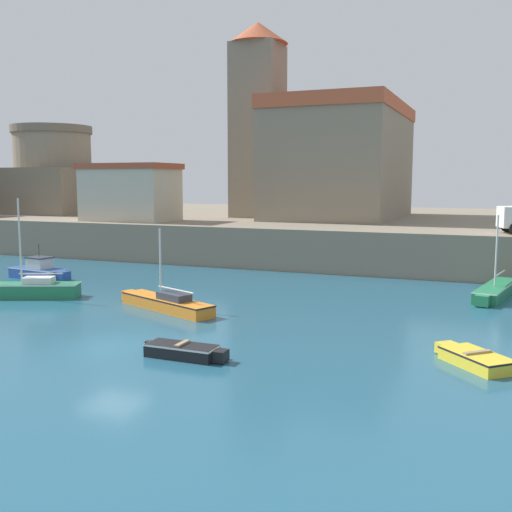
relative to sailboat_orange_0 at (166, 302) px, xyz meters
name	(u,v)px	position (x,y,z in m)	size (l,w,h in m)	color
ground_plane	(113,346)	(1.49, -6.69, -0.40)	(200.00, 200.00, 0.00)	#235670
quay_seawall	(351,230)	(1.49, 34.56, 1.16)	(120.00, 40.00, 3.10)	gray
sailboat_orange_0	(166,302)	(0.00, 0.00, 0.00)	(6.71, 3.61, 4.21)	orange
dinghy_yellow_1	(474,358)	(15.13, -3.87, -0.13)	(3.00, 3.13, 0.56)	yellow
sailboat_green_2	(496,290)	(15.72, 10.24, -0.01)	(2.48, 7.01, 4.71)	#237A4C
sailboat_green_3	(28,289)	(-9.02, -0.08, 0.10)	(6.05, 3.41, 5.65)	#237A4C
motorboat_blue_4	(39,271)	(-13.06, 5.34, 0.14)	(4.96, 2.10, 2.40)	#284C9E
dinghy_black_5	(184,351)	(4.96, -7.02, -0.12)	(3.45, 1.09, 0.58)	black
church	(329,154)	(0.34, 29.97, 8.76)	(15.93, 18.27, 18.24)	gray
fortress	(54,181)	(-30.51, 27.36, 6.19)	(12.77, 12.77, 9.46)	#685E4F
harbor_shed_near_wharf	(131,192)	(-14.51, 18.58, 5.23)	(8.08, 5.16, 5.00)	#BCB29E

